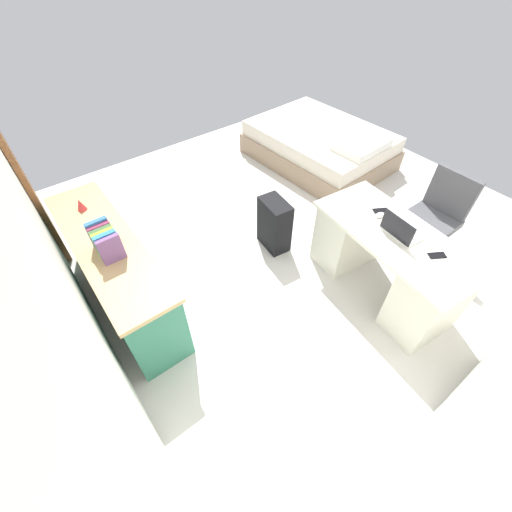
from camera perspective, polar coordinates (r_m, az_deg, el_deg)
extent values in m
plane|color=beige|center=(3.94, 6.07, 3.33)|extent=(5.45, 5.45, 0.00)
cube|color=silver|center=(2.40, -34.36, 4.82)|extent=(4.33, 0.10, 2.78)
cube|color=brown|center=(3.99, -35.74, 13.17)|extent=(0.88, 0.05, 2.04)
cube|color=silver|center=(3.12, 22.50, 3.22)|extent=(1.50, 0.81, 0.04)
cube|color=beige|center=(3.23, 26.89, -6.73)|extent=(0.46, 0.63, 0.69)
cube|color=beige|center=(3.57, 15.28, 3.65)|extent=(0.46, 0.63, 0.69)
cylinder|color=black|center=(4.10, 25.08, 0.57)|extent=(0.52, 0.52, 0.04)
cylinder|color=black|center=(3.97, 25.93, 2.50)|extent=(0.06, 0.06, 0.42)
cube|color=#4C4C51|center=(3.82, 27.12, 5.18)|extent=(0.46, 0.46, 0.08)
cube|color=#4C4C51|center=(3.84, 29.99, 9.17)|extent=(0.44, 0.06, 0.44)
cube|color=#2D7056|center=(3.28, -22.04, -2.85)|extent=(1.76, 0.44, 0.73)
cube|color=tan|center=(3.02, -24.03, 1.93)|extent=(1.80, 0.48, 0.04)
cube|color=#275F49|center=(3.17, -14.93, -7.33)|extent=(0.67, 0.01, 0.26)
cube|color=#275F49|center=(3.70, -20.44, 0.79)|extent=(0.67, 0.01, 0.26)
cube|color=gray|center=(5.26, 10.36, 16.86)|extent=(1.97, 1.50, 0.28)
cube|color=silver|center=(5.15, 10.73, 19.17)|extent=(1.91, 1.44, 0.20)
cube|color=white|center=(4.74, 17.26, 17.50)|extent=(0.52, 0.71, 0.10)
cube|color=black|center=(3.63, 3.10, 5.29)|extent=(0.38, 0.26, 0.58)
cube|color=silver|center=(3.13, 23.35, 3.66)|extent=(0.33, 0.25, 0.02)
cube|color=black|center=(3.00, 22.62, 4.42)|extent=(0.31, 0.04, 0.19)
ellipsoid|color=white|center=(3.23, 20.07, 6.48)|extent=(0.07, 0.11, 0.03)
cube|color=black|center=(3.05, 28.09, 0.09)|extent=(0.13, 0.15, 0.01)
cube|color=black|center=(3.30, 20.16, 7.17)|extent=(0.13, 0.15, 0.01)
cube|color=#704A7D|center=(2.74, -23.06, 0.99)|extent=(0.03, 0.17, 0.23)
cube|color=#614A7B|center=(2.78, -23.23, 1.15)|extent=(0.03, 0.17, 0.19)
cube|color=teal|center=(2.80, -23.57, 1.77)|extent=(0.04, 0.17, 0.21)
cube|color=#82B529|center=(2.84, -23.84, 2.19)|extent=(0.04, 0.17, 0.21)
cube|color=#3B5C33|center=(2.87, -24.11, 2.62)|extent=(0.04, 0.17, 0.21)
cube|color=#742845|center=(2.90, -24.39, 3.08)|extent=(0.04, 0.17, 0.21)
cube|color=#2E64A1|center=(2.92, -24.70, 3.63)|extent=(0.04, 0.17, 0.23)
cone|color=red|center=(3.39, -27.37, 7.64)|extent=(0.08, 0.08, 0.11)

